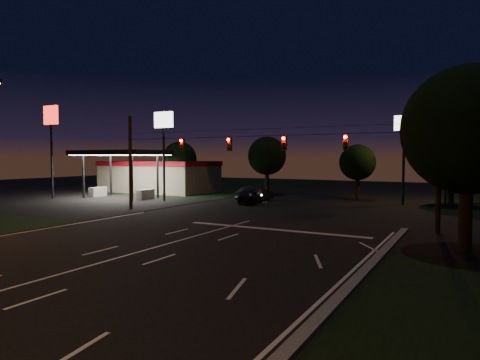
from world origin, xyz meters
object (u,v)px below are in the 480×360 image
Objects in this scene: car_oncoming_a at (250,197)px; car_oncoming_b at (255,194)px; utility_pole_right at (437,233)px; tree_right_near at (468,131)px.

car_oncoming_b is at bearing -84.77° from car_oncoming_a.
car_oncoming_b reaches higher than car_oncoming_a.
car_oncoming_a is 2.67m from car_oncoming_b.
car_oncoming_b is at bearing 147.32° from utility_pole_right.
car_oncoming_a is (-18.57, 13.70, -4.99)m from tree_right_near.
utility_pole_right is 7.61m from tree_right_near.
tree_right_near is 1.95× the size of car_oncoming_b.
tree_right_near is 23.61m from car_oncoming_a.
car_oncoming_a is (-17.04, 8.87, 0.69)m from utility_pole_right.
tree_right_near reaches higher than car_oncoming_a.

